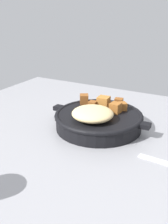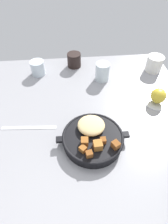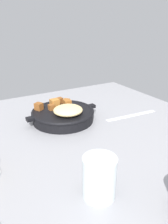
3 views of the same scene
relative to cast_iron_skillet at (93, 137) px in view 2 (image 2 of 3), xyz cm
name	(u,v)px [view 2 (image 2 of 3)]	position (x,y,z in cm)	size (l,w,h in cm)	color
ground_plane	(86,119)	(-1.13, 13.09, -4.05)	(98.32, 97.99, 2.40)	gray
cast_iron_skillet	(93,137)	(0.00, 0.00, 0.00)	(27.77, 23.46, 7.21)	black
saucer_plate	(156,102)	(32.50, 19.26, -2.55)	(11.38, 11.38, 0.60)	#B7BABF
red_apple	(158,96)	(32.50, 19.26, 1.25)	(7.01, 7.01, 7.01)	gold
butter_knife	(29,128)	(-25.50, 9.19, -2.67)	(22.78, 1.60, 0.36)	silver
ceramic_mug_white	(154,64)	(39.58, 44.80, 1.42)	(8.76, 8.76, 8.55)	silver
water_glass_short	(38,68)	(-24.02, 47.23, 0.99)	(7.55, 7.55, 7.69)	silver
coffee_mug_dark	(74,60)	(-4.11, 52.97, 1.06)	(7.63, 7.63, 7.82)	black
water_glass_tall	(102,72)	(9.83, 39.16, 1.88)	(7.32, 7.32, 9.47)	silver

